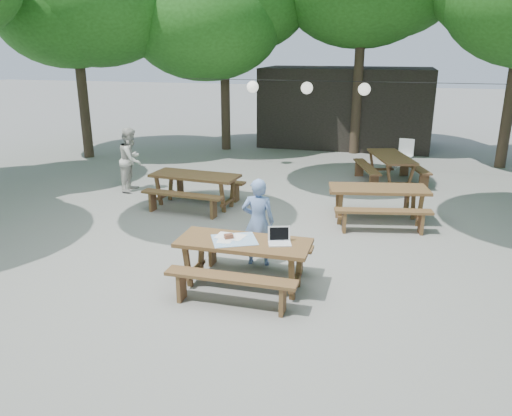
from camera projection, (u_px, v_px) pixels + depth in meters
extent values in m
plane|color=slate|center=(259.00, 244.00, 9.33)|extent=(80.00, 80.00, 0.00)
cube|color=black|center=(346.00, 107.00, 18.40)|extent=(6.00, 3.00, 2.80)
cube|color=brown|center=(244.00, 243.00, 7.46)|extent=(2.00, 0.80, 0.06)
cube|color=brown|center=(230.00, 278.00, 6.95)|extent=(1.90, 0.28, 0.05)
cube|color=brown|center=(255.00, 244.00, 8.14)|extent=(1.90, 0.28, 0.05)
cube|color=brown|center=(244.00, 266.00, 7.58)|extent=(1.70, 0.70, 0.69)
cube|color=brown|center=(195.00, 176.00, 11.35)|extent=(2.06, 0.96, 0.06)
cube|color=brown|center=(182.00, 195.00, 10.85)|extent=(1.92, 0.43, 0.05)
cube|color=brown|center=(208.00, 180.00, 12.01)|extent=(1.92, 0.43, 0.05)
cube|color=brown|center=(196.00, 191.00, 11.46)|extent=(1.75, 0.84, 0.69)
cube|color=brown|center=(379.00, 189.00, 10.29)|extent=(2.12, 1.19, 0.06)
cube|color=brown|center=(383.00, 211.00, 9.76)|extent=(1.92, 0.66, 0.05)
cube|color=brown|center=(373.00, 193.00, 10.99)|extent=(1.92, 0.66, 0.05)
cube|color=brown|center=(377.00, 206.00, 10.41)|extent=(1.81, 1.03, 0.69)
cube|color=brown|center=(391.00, 157.00, 13.31)|extent=(1.38, 2.15, 0.06)
cube|color=brown|center=(414.00, 166.00, 13.42)|extent=(0.86, 1.89, 0.05)
cube|color=brown|center=(367.00, 167.00, 13.37)|extent=(0.86, 1.89, 0.05)
cube|color=brown|center=(390.00, 170.00, 13.43)|extent=(1.19, 1.83, 0.69)
imported|color=#6D8BC6|center=(258.00, 222.00, 8.27)|extent=(0.59, 0.43, 1.49)
imported|color=beige|center=(131.00, 160.00, 12.59)|extent=(0.68, 0.83, 1.60)
cube|color=silver|center=(404.00, 156.00, 14.85)|extent=(0.52, 0.52, 0.04)
cube|color=silver|center=(406.00, 147.00, 14.94)|extent=(0.44, 0.13, 0.48)
cube|color=silver|center=(404.00, 163.00, 14.91)|extent=(0.50, 0.50, 0.38)
cube|color=white|center=(280.00, 244.00, 7.33)|extent=(0.39, 0.32, 0.02)
cube|color=white|center=(279.00, 233.00, 7.40)|extent=(0.33, 0.16, 0.23)
cube|color=black|center=(279.00, 234.00, 7.40)|extent=(0.28, 0.13, 0.19)
cube|color=#3B86C9|center=(234.00, 240.00, 7.49)|extent=(0.83, 0.78, 0.01)
cube|color=white|center=(225.00, 240.00, 7.48)|extent=(0.24, 0.32, 0.00)
cube|color=white|center=(237.00, 237.00, 7.58)|extent=(0.27, 0.33, 0.00)
cube|color=white|center=(223.00, 235.00, 7.64)|extent=(0.22, 0.30, 0.00)
cube|color=brown|center=(229.00, 236.00, 7.52)|extent=(0.16, 0.15, 0.06)
cylinder|color=black|center=(332.00, 81.00, 13.90)|extent=(9.00, 0.02, 0.02)
sphere|color=white|center=(253.00, 87.00, 14.54)|extent=(0.34, 0.34, 0.34)
sphere|color=white|center=(307.00, 88.00, 14.14)|extent=(0.34, 0.34, 0.34)
sphere|color=white|center=(364.00, 89.00, 13.74)|extent=(0.34, 0.34, 0.34)
cylinder|color=#2D2319|center=(82.00, 85.00, 15.99)|extent=(0.32, 0.32, 4.70)
cylinder|color=#2D2319|center=(225.00, 87.00, 17.33)|extent=(0.32, 0.32, 4.33)
ellipsoid|color=#205316|center=(224.00, 11.00, 16.57)|extent=(4.87, 4.87, 3.65)
cylinder|color=#2D2319|center=(358.00, 75.00, 16.52)|extent=(0.32, 0.32, 5.22)
cylinder|color=#2D2319|center=(511.00, 90.00, 14.57)|extent=(0.32, 0.32, 4.62)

